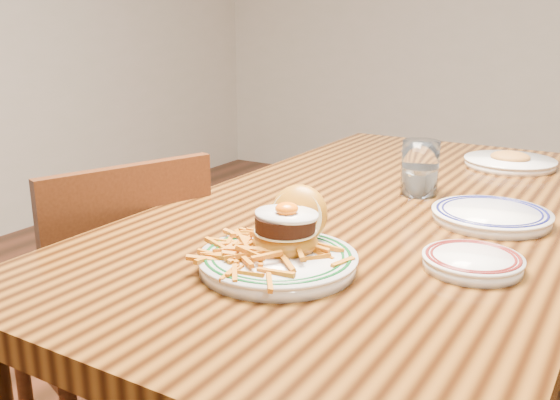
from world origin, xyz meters
The scene contains 7 objects.
table centered at (0.00, 0.00, 0.66)m, with size 0.85×1.60×0.75m.
chair_left centered at (-0.56, -0.28, 0.45)m, with size 0.51×0.51×0.85m.
main_plate centered at (-0.02, -0.42, 0.78)m, with size 0.26×0.27×0.13m.
side_plate centered at (0.26, -0.27, 0.76)m, with size 0.16×0.16×0.02m.
rear_plate centered at (0.22, 0.00, 0.76)m, with size 0.23×0.23×0.03m.
water_glass centered at (0.03, 0.12, 0.81)m, with size 0.08×0.08×0.13m.
far_plate centered at (0.15, 0.53, 0.76)m, with size 0.24×0.24×0.04m.
Camera 1 is at (0.48, -1.24, 1.14)m, focal length 40.00 mm.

